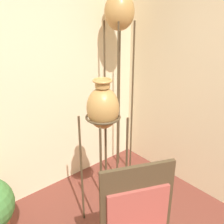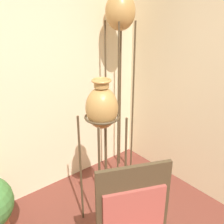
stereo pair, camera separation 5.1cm
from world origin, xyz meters
TOP-DOWN VIEW (x-y plane):
  - vase_stand_tall at (1.41, 1.58)m, footprint 0.31×0.31m
  - vase_stand_medium at (0.75, 1.04)m, footprint 0.32×0.32m

SIDE VIEW (x-z plane):
  - vase_stand_medium at x=0.75m, z-range 0.45..1.90m
  - vase_stand_tall at x=1.41m, z-range 0.77..2.98m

